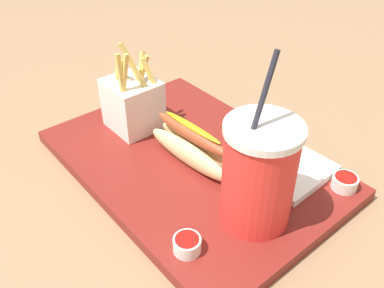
# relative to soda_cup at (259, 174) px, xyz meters

# --- Properties ---
(ground_plane) EXTENTS (2.40, 2.40, 0.02)m
(ground_plane) POSITION_rel_soda_cup_xyz_m (0.16, -0.02, -0.11)
(ground_plane) COLOR #8C6B4C
(food_tray) EXTENTS (0.48, 0.33, 0.02)m
(food_tray) POSITION_rel_soda_cup_xyz_m (0.16, -0.02, -0.09)
(food_tray) COLOR maroon
(food_tray) RESTS_ON ground_plane
(soda_cup) EXTENTS (0.10, 0.10, 0.25)m
(soda_cup) POSITION_rel_soda_cup_xyz_m (0.00, 0.00, 0.00)
(soda_cup) COLOR red
(soda_cup) RESTS_ON food_tray
(fries_basket) EXTENTS (0.09, 0.08, 0.17)m
(fries_basket) POSITION_rel_soda_cup_xyz_m (0.30, 0.00, -0.03)
(fries_basket) COLOR white
(fries_basket) RESTS_ON food_tray
(hot_dog_1) EXTENTS (0.18, 0.06, 0.07)m
(hot_dog_1) POSITION_rel_soda_cup_xyz_m (0.15, -0.02, -0.05)
(hot_dog_1) COLOR #E5C689
(hot_dog_1) RESTS_ON food_tray
(ketchup_cup_1) EXTENTS (0.04, 0.04, 0.02)m
(ketchup_cup_1) POSITION_rel_soda_cup_xyz_m (0.01, 0.11, -0.07)
(ketchup_cup_1) COLOR white
(ketchup_cup_1) RESTS_ON food_tray
(ketchup_cup_2) EXTENTS (0.04, 0.04, 0.02)m
(ketchup_cup_2) POSITION_rel_soda_cup_xyz_m (-0.05, -0.15, -0.07)
(ketchup_cup_2) COLOR white
(ketchup_cup_2) RESTS_ON food_tray
(napkin_stack) EXTENTS (0.11, 0.12, 0.01)m
(napkin_stack) POSITION_rel_soda_cup_xyz_m (0.03, -0.11, -0.07)
(napkin_stack) COLOR white
(napkin_stack) RESTS_ON food_tray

